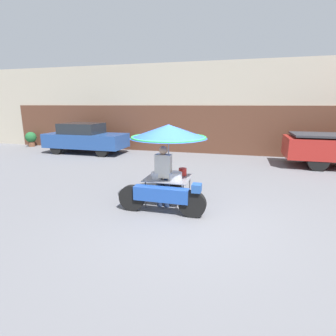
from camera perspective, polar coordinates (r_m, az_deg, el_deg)
name	(u,v)px	position (r m, az deg, el deg)	size (l,w,h in m)	color
ground_plane	(185,218)	(5.94, 3.82, -10.75)	(36.00, 36.00, 0.00)	slate
shopfront_building	(221,109)	(14.38, 11.48, 12.51)	(28.00, 2.06, 4.48)	#B2A893
vendor_motorcycle_cart	(168,144)	(6.24, -0.01, 5.22)	(2.06, 1.85, 1.99)	black
vendor_person	(163,174)	(6.30, -1.01, -1.22)	(0.38, 0.22, 1.50)	navy
parked_car	(85,138)	(14.17, -17.58, 6.27)	(4.12, 1.69, 1.53)	black
potted_plant	(31,138)	(17.67, -27.67, 5.78)	(0.62, 0.62, 0.87)	brown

